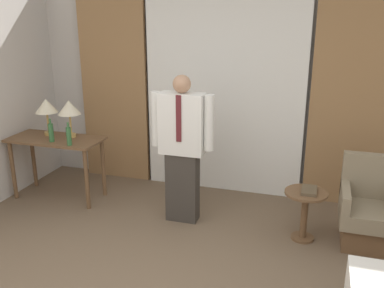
{
  "coord_description": "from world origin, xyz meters",
  "views": [
    {
      "loc": [
        1.15,
        -2.34,
        2.28
      ],
      "look_at": [
        -0.07,
        1.65,
        0.95
      ],
      "focal_mm": 40.0,
      "sensor_mm": 36.0,
      "label": 1
    }
  ],
  "objects_px": {
    "table_lamp_right": "(69,109)",
    "side_table": "(305,207)",
    "armchair": "(367,213)",
    "book": "(309,190)",
    "person": "(182,145)",
    "bottle_by_lamp": "(69,136)",
    "table_lamp_left": "(46,107)",
    "desk": "(56,148)",
    "bottle_near_edge": "(51,132)"
  },
  "relations": [
    {
      "from": "person",
      "to": "book",
      "type": "relative_size",
      "value": 6.61
    },
    {
      "from": "table_lamp_right",
      "to": "bottle_near_edge",
      "type": "relative_size",
      "value": 1.63
    },
    {
      "from": "desk",
      "to": "side_table",
      "type": "xyz_separation_m",
      "value": [
        2.99,
        -0.18,
        -0.29
      ]
    },
    {
      "from": "desk",
      "to": "book",
      "type": "bearing_deg",
      "value": -3.15
    },
    {
      "from": "person",
      "to": "armchair",
      "type": "distance_m",
      "value": 2.0
    },
    {
      "from": "table_lamp_right",
      "to": "desk",
      "type": "bearing_deg",
      "value": -146.33
    },
    {
      "from": "bottle_near_edge",
      "to": "person",
      "type": "xyz_separation_m",
      "value": [
        1.62,
        0.01,
        -0.01
      ]
    },
    {
      "from": "bottle_by_lamp",
      "to": "table_lamp_left",
      "type": "bearing_deg",
      "value": 148.13
    },
    {
      "from": "table_lamp_left",
      "to": "bottle_by_lamp",
      "type": "height_order",
      "value": "table_lamp_left"
    },
    {
      "from": "desk",
      "to": "armchair",
      "type": "xyz_separation_m",
      "value": [
        3.58,
        -0.05,
        -0.32
      ]
    },
    {
      "from": "side_table",
      "to": "table_lamp_right",
      "type": "bearing_deg",
      "value": 174.28
    },
    {
      "from": "bottle_near_edge",
      "to": "side_table",
      "type": "relative_size",
      "value": 0.53
    },
    {
      "from": "side_table",
      "to": "book",
      "type": "height_order",
      "value": "book"
    },
    {
      "from": "table_lamp_left",
      "to": "table_lamp_right",
      "type": "distance_m",
      "value": 0.32
    },
    {
      "from": "desk",
      "to": "bottle_near_edge",
      "type": "bearing_deg",
      "value": -71.31
    },
    {
      "from": "table_lamp_right",
      "to": "armchair",
      "type": "relative_size",
      "value": 0.52
    },
    {
      "from": "armchair",
      "to": "desk",
      "type": "bearing_deg",
      "value": 179.13
    },
    {
      "from": "book",
      "to": "desk",
      "type": "bearing_deg",
      "value": 176.85
    },
    {
      "from": "bottle_near_edge",
      "to": "side_table",
      "type": "height_order",
      "value": "bottle_near_edge"
    },
    {
      "from": "table_lamp_left",
      "to": "bottle_near_edge",
      "type": "xyz_separation_m",
      "value": [
        0.2,
        -0.24,
        -0.24
      ]
    },
    {
      "from": "bottle_near_edge",
      "to": "bottle_by_lamp",
      "type": "relative_size",
      "value": 1.02
    },
    {
      "from": "book",
      "to": "armchair",
      "type": "bearing_deg",
      "value": 11.02
    },
    {
      "from": "armchair",
      "to": "side_table",
      "type": "distance_m",
      "value": 0.61
    },
    {
      "from": "bottle_near_edge",
      "to": "book",
      "type": "relative_size",
      "value": 1.13
    },
    {
      "from": "bottle_by_lamp",
      "to": "side_table",
      "type": "distance_m",
      "value": 2.72
    },
    {
      "from": "bottle_near_edge",
      "to": "side_table",
      "type": "bearing_deg",
      "value": -0.85
    },
    {
      "from": "person",
      "to": "book",
      "type": "bearing_deg",
      "value": -1.78
    },
    {
      "from": "side_table",
      "to": "book",
      "type": "xyz_separation_m",
      "value": [
        0.03,
        0.01,
        0.18
      ]
    },
    {
      "from": "person",
      "to": "side_table",
      "type": "height_order",
      "value": "person"
    },
    {
      "from": "table_lamp_right",
      "to": "side_table",
      "type": "distance_m",
      "value": 2.94
    },
    {
      "from": "person",
      "to": "table_lamp_right",
      "type": "bearing_deg",
      "value": 171.33
    },
    {
      "from": "desk",
      "to": "book",
      "type": "distance_m",
      "value": 3.02
    },
    {
      "from": "table_lamp_left",
      "to": "bottle_near_edge",
      "type": "height_order",
      "value": "table_lamp_left"
    },
    {
      "from": "desk",
      "to": "book",
      "type": "xyz_separation_m",
      "value": [
        3.01,
        -0.17,
        -0.1
      ]
    },
    {
      "from": "table_lamp_right",
      "to": "side_table",
      "type": "height_order",
      "value": "table_lamp_right"
    },
    {
      "from": "person",
      "to": "armchair",
      "type": "xyz_separation_m",
      "value": [
        1.92,
        0.07,
        -0.55
      ]
    },
    {
      "from": "bottle_near_edge",
      "to": "book",
      "type": "xyz_separation_m",
      "value": [
        2.97,
        -0.03,
        -0.34
      ]
    },
    {
      "from": "armchair",
      "to": "book",
      "type": "height_order",
      "value": "armchair"
    },
    {
      "from": "desk",
      "to": "armchair",
      "type": "bearing_deg",
      "value": -0.87
    },
    {
      "from": "bottle_by_lamp",
      "to": "side_table",
      "type": "xyz_separation_m",
      "value": [
        2.67,
        0.02,
        -0.53
      ]
    },
    {
      "from": "desk",
      "to": "person",
      "type": "bearing_deg",
      "value": -4.25
    },
    {
      "from": "book",
      "to": "table_lamp_right",
      "type": "bearing_deg",
      "value": 174.56
    },
    {
      "from": "table_lamp_right",
      "to": "book",
      "type": "distance_m",
      "value": 2.93
    },
    {
      "from": "table_lamp_left",
      "to": "person",
      "type": "height_order",
      "value": "person"
    },
    {
      "from": "person",
      "to": "bottle_near_edge",
      "type": "bearing_deg",
      "value": -179.66
    },
    {
      "from": "bottle_near_edge",
      "to": "bottle_by_lamp",
      "type": "bearing_deg",
      "value": -12.08
    },
    {
      "from": "bottle_by_lamp",
      "to": "book",
      "type": "bearing_deg",
      "value": 0.56
    },
    {
      "from": "person",
      "to": "armchair",
      "type": "height_order",
      "value": "person"
    },
    {
      "from": "bottle_near_edge",
      "to": "book",
      "type": "bearing_deg",
      "value": -0.63
    },
    {
      "from": "person",
      "to": "armchair",
      "type": "bearing_deg",
      "value": 2.07
    }
  ]
}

